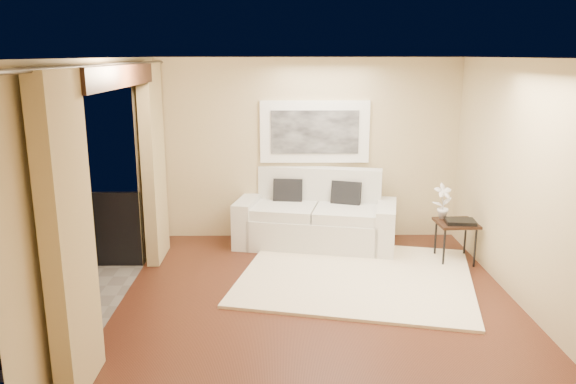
{
  "coord_description": "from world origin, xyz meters",
  "views": [
    {
      "loc": [
        -0.43,
        -5.81,
        2.73
      ],
      "look_at": [
        -0.33,
        1.05,
        1.05
      ],
      "focal_mm": 35.0,
      "sensor_mm": 36.0,
      "label": 1
    }
  ],
  "objects_px": {
    "side_table": "(456,226)",
    "balcony_chair_far": "(60,231)",
    "orchid": "(443,201)",
    "bistro_table": "(14,252)",
    "sofa": "(316,219)",
    "ice_bucket": "(2,232)"
  },
  "relations": [
    {
      "from": "side_table",
      "to": "balcony_chair_far",
      "type": "xyz_separation_m",
      "value": [
        -5.06,
        -0.53,
        0.13
      ]
    },
    {
      "from": "orchid",
      "to": "bistro_table",
      "type": "xyz_separation_m",
      "value": [
        -4.97,
        -1.79,
        -0.06
      ]
    },
    {
      "from": "bistro_table",
      "to": "balcony_chair_far",
      "type": "xyz_separation_m",
      "value": [
        0.05,
        1.09,
        -0.11
      ]
    },
    {
      "from": "orchid",
      "to": "balcony_chair_far",
      "type": "bearing_deg",
      "value": -171.93
    },
    {
      "from": "side_table",
      "to": "sofa",
      "type": "bearing_deg",
      "value": 157.46
    },
    {
      "from": "ice_bucket",
      "to": "side_table",
      "type": "bearing_deg",
      "value": 15.67
    },
    {
      "from": "side_table",
      "to": "orchid",
      "type": "distance_m",
      "value": 0.37
    },
    {
      "from": "sofa",
      "to": "ice_bucket",
      "type": "distance_m",
      "value": 4.16
    },
    {
      "from": "orchid",
      "to": "sofa",
      "type": "bearing_deg",
      "value": 160.49
    },
    {
      "from": "sofa",
      "to": "side_table",
      "type": "height_order",
      "value": "sofa"
    },
    {
      "from": "sofa",
      "to": "orchid",
      "type": "bearing_deg",
      "value": -7.51
    },
    {
      "from": "balcony_chair_far",
      "to": "ice_bucket",
      "type": "distance_m",
      "value": 1.02
    },
    {
      "from": "side_table",
      "to": "orchid",
      "type": "relative_size",
      "value": 1.16
    },
    {
      "from": "balcony_chair_far",
      "to": "ice_bucket",
      "type": "bearing_deg",
      "value": 80.79
    },
    {
      "from": "side_table",
      "to": "balcony_chair_far",
      "type": "distance_m",
      "value": 5.09
    },
    {
      "from": "sofa",
      "to": "balcony_chair_far",
      "type": "height_order",
      "value": "sofa"
    },
    {
      "from": "side_table",
      "to": "balcony_chair_far",
      "type": "height_order",
      "value": "balcony_chair_far"
    },
    {
      "from": "sofa",
      "to": "bistro_table",
      "type": "distance_m",
      "value": 4.08
    },
    {
      "from": "side_table",
      "to": "orchid",
      "type": "bearing_deg",
      "value": 132.77
    },
    {
      "from": "side_table",
      "to": "bistro_table",
      "type": "xyz_separation_m",
      "value": [
        -5.12,
        -1.62,
        0.24
      ]
    },
    {
      "from": "sofa",
      "to": "balcony_chair_far",
      "type": "distance_m",
      "value": 3.5
    },
    {
      "from": "orchid",
      "to": "bistro_table",
      "type": "relative_size",
      "value": 0.59
    }
  ]
}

